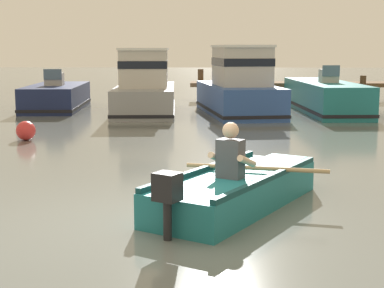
{
  "coord_description": "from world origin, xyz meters",
  "views": [
    {
      "loc": [
        0.88,
        -7.11,
        2.15
      ],
      "look_at": [
        0.64,
        2.76,
        0.55
      ],
      "focal_mm": 55.35,
      "sensor_mm": 36.0,
      "label": 1
    }
  ],
  "objects": [
    {
      "name": "moored_boat_navy",
      "position": [
        -4.47,
        13.85,
        0.41
      ],
      "size": [
        2.1,
        4.69,
        1.44
      ],
      "color": "#19234C",
      "rests_on": "ground"
    },
    {
      "name": "moored_boat_grey",
      "position": [
        -1.18,
        12.61,
        0.8
      ],
      "size": [
        2.23,
        5.36,
        2.16
      ],
      "color": "gray",
      "rests_on": "ground"
    },
    {
      "name": "moored_boat_blue",
      "position": [
        1.96,
        12.31,
        0.83
      ],
      "size": [
        2.87,
        5.39,
        2.26
      ],
      "color": "#2D519E",
      "rests_on": "ground"
    },
    {
      "name": "ground_plane",
      "position": [
        0.0,
        0.0,
        0.0
      ],
      "size": [
        120.0,
        120.0,
        0.0
      ],
      "primitive_type": "plane",
      "color": "slate"
    },
    {
      "name": "wooden_dock",
      "position": [
        7.07,
        17.18,
        0.7
      ],
      "size": [
        13.67,
        1.64,
        1.35
      ],
      "color": "brown",
      "rests_on": "ground"
    },
    {
      "name": "rowboat_with_person",
      "position": [
        1.31,
        0.82,
        0.25
      ],
      "size": [
        2.55,
        3.44,
        1.19
      ],
      "color": "#1E727A",
      "rests_on": "ground"
    },
    {
      "name": "mooring_buoy",
      "position": [
        -3.39,
        6.61,
        0.23
      ],
      "size": [
        0.46,
        0.46,
        0.46
      ],
      "primitive_type": "sphere",
      "color": "red",
      "rests_on": "ground"
    },
    {
      "name": "moored_boat_teal",
      "position": [
        4.92,
        13.22,
        0.49
      ],
      "size": [
        2.02,
        6.31,
        1.6
      ],
      "color": "#1E727A",
      "rests_on": "ground"
    }
  ]
}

